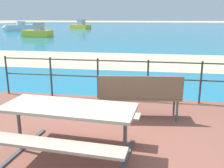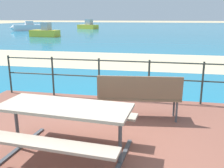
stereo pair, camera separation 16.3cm
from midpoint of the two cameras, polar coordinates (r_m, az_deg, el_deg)
ground_plane at (r=3.92m, az=-3.51°, el=-15.50°), size 240.00×240.00×0.00m
patio_paving at (r=3.91m, az=-3.52°, el=-15.12°), size 6.40×5.20×0.06m
sea_water at (r=43.34m, az=8.49°, el=12.19°), size 90.00×90.00×0.01m
beach_strip at (r=11.78m, az=5.44°, el=5.22°), size 54.01×4.78×0.01m
picnic_table at (r=3.53m, az=-11.00°, el=-7.50°), size 1.90×1.47×0.76m
park_bench at (r=4.79m, az=5.32°, el=-2.11°), size 1.60×0.59×0.88m
railing_fence at (r=5.93m, az=1.58°, el=2.17°), size 5.94×0.04×0.98m
boat_near at (r=42.80m, az=-7.31°, el=12.83°), size 4.02×2.77×1.53m
boat_mid at (r=38.92m, az=-20.45°, el=11.84°), size 3.98×3.48×1.35m
boat_far at (r=26.79m, az=-16.73°, el=11.07°), size 3.41×1.57×1.42m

